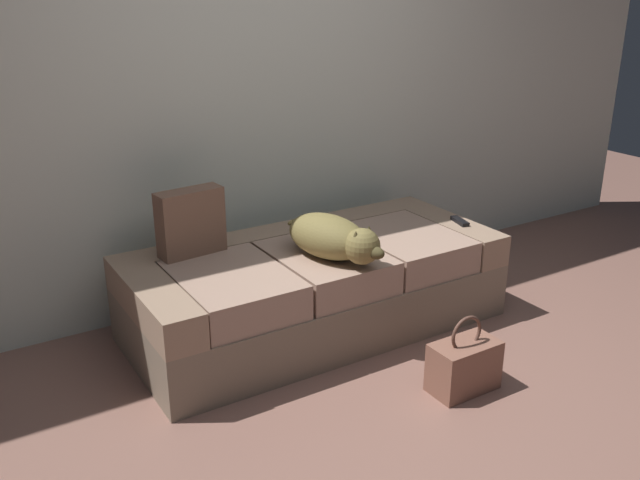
{
  "coord_description": "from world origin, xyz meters",
  "views": [
    {
      "loc": [
        -1.77,
        -1.8,
        1.79
      ],
      "look_at": [
        0.0,
        1.05,
        0.52
      ],
      "focal_mm": 38.67,
      "sensor_mm": 36.0,
      "label": 1
    }
  ],
  "objects_px": {
    "throw_pillow": "(191,222)",
    "tv_remote": "(460,221)",
    "dog_tan": "(333,238)",
    "couch": "(315,287)",
    "handbag": "(464,365)"
  },
  "relations": [
    {
      "from": "handbag",
      "to": "couch",
      "type": "bearing_deg",
      "value": 106.02
    },
    {
      "from": "tv_remote",
      "to": "handbag",
      "type": "distance_m",
      "value": 1.07
    },
    {
      "from": "couch",
      "to": "tv_remote",
      "type": "height_order",
      "value": "tv_remote"
    },
    {
      "from": "couch",
      "to": "handbag",
      "type": "relative_size",
      "value": 5.27
    },
    {
      "from": "couch",
      "to": "tv_remote",
      "type": "bearing_deg",
      "value": -7.97
    },
    {
      "from": "couch",
      "to": "handbag",
      "type": "distance_m",
      "value": 0.94
    },
    {
      "from": "dog_tan",
      "to": "throw_pillow",
      "type": "xyz_separation_m",
      "value": [
        -0.58,
        0.43,
        0.06
      ]
    },
    {
      "from": "couch",
      "to": "dog_tan",
      "type": "bearing_deg",
      "value": -92.98
    },
    {
      "from": "dog_tan",
      "to": "throw_pillow",
      "type": "distance_m",
      "value": 0.73
    },
    {
      "from": "couch",
      "to": "tv_remote",
      "type": "relative_size",
      "value": 13.28
    },
    {
      "from": "dog_tan",
      "to": "throw_pillow",
      "type": "relative_size",
      "value": 1.84
    },
    {
      "from": "throw_pillow",
      "to": "tv_remote",
      "type": "bearing_deg",
      "value": -13.76
    },
    {
      "from": "throw_pillow",
      "to": "handbag",
      "type": "distance_m",
      "value": 1.51
    },
    {
      "from": "throw_pillow",
      "to": "handbag",
      "type": "xyz_separation_m",
      "value": [
        0.85,
        -1.14,
        -0.52
      ]
    },
    {
      "from": "tv_remote",
      "to": "throw_pillow",
      "type": "bearing_deg",
      "value": -179.98
    }
  ]
}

